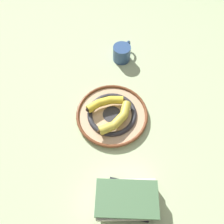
{
  "coord_description": "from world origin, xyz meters",
  "views": [
    {
      "loc": [
        -0.21,
        -0.39,
        0.84
      ],
      "look_at": [
        0.04,
        0.01,
        0.04
      ],
      "focal_mm": 35.0,
      "sensor_mm": 36.0,
      "label": 1
    }
  ],
  "objects_px": {
    "decorative_bowl": "(112,114)",
    "coffee_mug": "(122,53)",
    "book_stack": "(126,199)",
    "banana_b": "(117,120)",
    "banana_a": "(106,102)"
  },
  "relations": [
    {
      "from": "decorative_bowl",
      "to": "book_stack",
      "type": "height_order",
      "value": "book_stack"
    },
    {
      "from": "banana_b",
      "to": "coffee_mug",
      "type": "distance_m",
      "value": 0.39
    },
    {
      "from": "decorative_bowl",
      "to": "banana_a",
      "type": "distance_m",
      "value": 0.06
    },
    {
      "from": "banana_b",
      "to": "coffee_mug",
      "type": "relative_size",
      "value": 1.58
    },
    {
      "from": "banana_b",
      "to": "book_stack",
      "type": "relative_size",
      "value": 0.81
    },
    {
      "from": "banana_b",
      "to": "book_stack",
      "type": "bearing_deg",
      "value": -133.99
    },
    {
      "from": "banana_a",
      "to": "banana_b",
      "type": "distance_m",
      "value": 0.1
    },
    {
      "from": "coffee_mug",
      "to": "decorative_bowl",
      "type": "bearing_deg",
      "value": -158.43
    },
    {
      "from": "decorative_bowl",
      "to": "coffee_mug",
      "type": "bearing_deg",
      "value": 50.17
    },
    {
      "from": "banana_b",
      "to": "book_stack",
      "type": "height_order",
      "value": "book_stack"
    },
    {
      "from": "coffee_mug",
      "to": "banana_b",
      "type": "bearing_deg",
      "value": -154.61
    },
    {
      "from": "banana_b",
      "to": "coffee_mug",
      "type": "bearing_deg",
      "value": 36.09
    },
    {
      "from": "decorative_bowl",
      "to": "banana_a",
      "type": "relative_size",
      "value": 1.7
    },
    {
      "from": "decorative_bowl",
      "to": "book_stack",
      "type": "bearing_deg",
      "value": -113.59
    },
    {
      "from": "banana_a",
      "to": "coffee_mug",
      "type": "relative_size",
      "value": 1.47
    }
  ]
}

